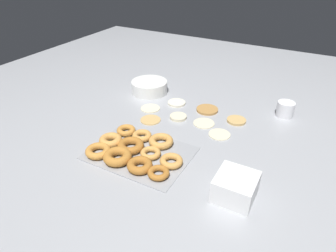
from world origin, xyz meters
TOP-DOWN VIEW (x-y plane):
  - ground_plane at (0.00, 0.00)m, footprint 3.00×3.00m
  - pancake_0 at (-0.13, 0.22)m, footprint 0.09×0.09m
  - pancake_1 at (0.21, 0.19)m, footprint 0.09×0.09m
  - pancake_2 at (-0.05, 0.08)m, footprint 0.08×0.08m
  - pancake_3 at (0.08, 0.10)m, footprint 0.10×0.10m
  - pancake_4 at (-0.22, 0.10)m, footprint 0.10×0.10m
  - pancake_5 at (0.18, 0.04)m, footprint 0.10×0.10m
  - pancake_6 at (0.05, 0.23)m, footprint 0.11×0.11m
  - pancake_7 at (-0.16, 0.00)m, footprint 0.10×0.10m
  - donut_tray at (-0.08, -0.26)m, footprint 0.41×0.31m
  - batter_bowl at (-0.33, 0.27)m, footprint 0.21×0.21m
  - container_stack at (0.36, -0.30)m, footprint 0.13×0.14m
  - paper_cup at (0.40, 0.36)m, footprint 0.08×0.08m

SIDE VIEW (x-z plane):
  - ground_plane at x=0.00m, z-range 0.00..0.00m
  - pancake_5 at x=0.18m, z-range 0.00..0.01m
  - pancake_3 at x=0.08m, z-range 0.00..0.01m
  - pancake_7 at x=-0.16m, z-range 0.00..0.01m
  - pancake_4 at x=-0.22m, z-range 0.00..0.01m
  - pancake_0 at x=-0.13m, z-range 0.00..0.01m
  - pancake_1 at x=0.21m, z-range 0.00..0.01m
  - pancake_6 at x=0.05m, z-range 0.00..0.01m
  - pancake_2 at x=-0.05m, z-range 0.00..0.01m
  - donut_tray at x=-0.08m, z-range 0.00..0.04m
  - batter_bowl at x=-0.33m, z-range 0.00..0.07m
  - paper_cup at x=0.40m, z-range 0.00..0.08m
  - container_stack at x=0.36m, z-range 0.00..0.09m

